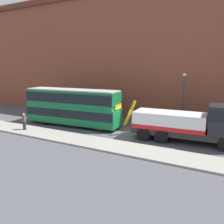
# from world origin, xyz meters

# --- Properties ---
(ground_plane) EXTENTS (120.00, 120.00, 0.00)m
(ground_plane) POSITION_xyz_m (0.00, 0.00, 0.00)
(ground_plane) COLOR #4C4C51
(near_kerb) EXTENTS (60.00, 2.80, 0.15)m
(near_kerb) POSITION_xyz_m (0.00, -4.20, 0.07)
(near_kerb) COLOR gray
(near_kerb) RESTS_ON ground_plane
(building_facade) EXTENTS (60.00, 1.50, 16.00)m
(building_facade) POSITION_xyz_m (0.00, 6.56, 8.07)
(building_facade) COLOR brown
(building_facade) RESTS_ON ground_plane
(recovery_tow_truck) EXTENTS (10.21, 3.22, 3.67)m
(recovery_tow_truck) POSITION_xyz_m (6.02, -0.11, 1.76)
(recovery_tow_truck) COLOR #2D2D2D
(recovery_tow_truck) RESTS_ON ground_plane
(double_decker_bus) EXTENTS (11.16, 3.27, 4.06)m
(double_decker_bus) POSITION_xyz_m (-6.54, -0.14, 2.23)
(double_decker_bus) COLOR #146B38
(double_decker_bus) RESTS_ON ground_plane
(pedestrian_onlooker) EXTENTS (0.40, 0.47, 1.71)m
(pedestrian_onlooker) POSITION_xyz_m (-9.46, -4.29, 0.99)
(pedestrian_onlooker) COLOR #232333
(pedestrian_onlooker) RESTS_ON near_kerb
(street_lamp) EXTENTS (0.36, 0.36, 5.83)m
(street_lamp) POSITION_xyz_m (4.41, 4.36, 3.47)
(street_lamp) COLOR #38383D
(street_lamp) RESTS_ON ground_plane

